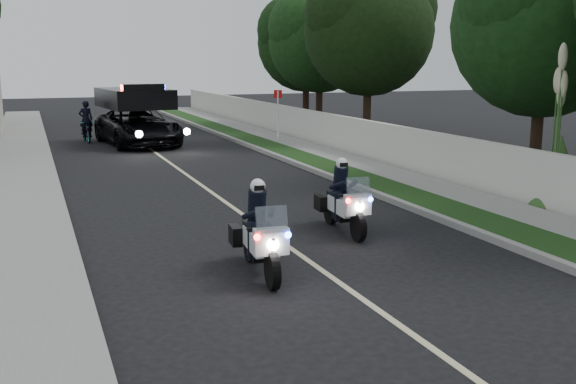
{
  "coord_description": "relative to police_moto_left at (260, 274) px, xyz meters",
  "views": [
    {
      "loc": [
        -4.72,
        -10.63,
        3.72
      ],
      "look_at": [
        0.24,
        2.1,
        1.0
      ],
      "focal_mm": 41.48,
      "sensor_mm": 36.0,
      "label": 1
    }
  ],
  "objects": [
    {
      "name": "ground",
      "position": [
        1.09,
        -0.04,
        0.0
      ],
      "size": [
        120.0,
        120.0,
        0.0
      ],
      "primitive_type": "plane",
      "color": "black",
      "rests_on": "ground"
    },
    {
      "name": "curb_right",
      "position": [
        5.19,
        9.96,
        0.07
      ],
      "size": [
        0.2,
        60.0,
        0.15
      ],
      "primitive_type": "cube",
      "color": "gray",
      "rests_on": "ground"
    },
    {
      "name": "grass_verge",
      "position": [
        5.89,
        9.96,
        0.08
      ],
      "size": [
        1.2,
        60.0,
        0.16
      ],
      "primitive_type": "cube",
      "color": "#193814",
      "rests_on": "ground"
    },
    {
      "name": "sidewalk_right",
      "position": [
        7.19,
        9.96,
        0.08
      ],
      "size": [
        1.4,
        60.0,
        0.16
      ],
      "primitive_type": "cube",
      "color": "gray",
      "rests_on": "ground"
    },
    {
      "name": "property_wall",
      "position": [
        8.19,
        9.96,
        0.75
      ],
      "size": [
        0.22,
        60.0,
        1.5
      ],
      "primitive_type": "cube",
      "color": "beige",
      "rests_on": "ground"
    },
    {
      "name": "curb_left",
      "position": [
        -3.01,
        9.96,
        0.07
      ],
      "size": [
        0.2,
        60.0,
        0.15
      ],
      "primitive_type": "cube",
      "color": "gray",
      "rests_on": "ground"
    },
    {
      "name": "sidewalk_left",
      "position": [
        -4.11,
        9.96,
        0.08
      ],
      "size": [
        2.0,
        60.0,
        0.16
      ],
      "primitive_type": "cube",
      "color": "gray",
      "rests_on": "ground"
    },
    {
      "name": "lane_marking",
      "position": [
        1.09,
        9.96,
        0.0
      ],
      "size": [
        0.12,
        50.0,
        0.01
      ],
      "primitive_type": "cube",
      "color": "#BFB78C",
      "rests_on": "ground"
    },
    {
      "name": "police_moto_left",
      "position": [
        0.0,
        0.0,
        0.0
      ],
      "size": [
        0.88,
        2.05,
        1.69
      ],
      "primitive_type": null,
      "rotation": [
        0.0,
        0.0,
        -0.09
      ],
      "color": "silver",
      "rests_on": "ground"
    },
    {
      "name": "police_moto_right",
      "position": [
        2.65,
        2.11,
        0.0
      ],
      "size": [
        0.8,
        1.97,
        1.64
      ],
      "primitive_type": null,
      "rotation": [
        0.0,
        0.0,
        -0.07
      ],
      "color": "silver",
      "rests_on": "ground"
    },
    {
      "name": "police_suv",
      "position": [
        0.85,
        19.16,
        0.0
      ],
      "size": [
        3.43,
        6.26,
        2.91
      ],
      "primitive_type": "imported",
      "rotation": [
        0.0,
        0.0,
        0.11
      ],
      "color": "black",
      "rests_on": "ground"
    },
    {
      "name": "bicycle",
      "position": [
        -1.19,
        21.13,
        0.0
      ],
      "size": [
        0.79,
        1.87,
        0.95
      ],
      "primitive_type": "imported",
      "rotation": [
        0.0,
        0.0,
        0.08
      ],
      "color": "black",
      "rests_on": "ground"
    },
    {
      "name": "cyclist",
      "position": [
        -1.19,
        21.13,
        0.0
      ],
      "size": [
        0.63,
        0.43,
        1.69
      ],
      "primitive_type": "imported",
      "rotation": [
        0.0,
        0.0,
        3.19
      ],
      "color": "black",
      "rests_on": "ground"
    },
    {
      "name": "sign_post",
      "position": [
        7.09,
        18.11,
        0.0
      ],
      "size": [
        0.51,
        0.51,
        2.45
      ],
      "primitive_type": null,
      "rotation": [
        0.0,
        0.0,
        -0.42
      ],
      "color": "#B9100D",
      "rests_on": "ground"
    },
    {
      "name": "pampas_mid",
      "position": [
        8.69,
        2.2,
        0.0
      ],
      "size": [
        1.88,
        1.88,
        4.22
      ],
      "primitive_type": null,
      "rotation": [
        0.0,
        0.0,
        0.33
      ],
      "color": "beige",
      "rests_on": "ground"
    },
    {
      "name": "tree_right_b",
      "position": [
        10.92,
        5.57,
        0.0
      ],
      "size": [
        5.89,
        5.89,
        9.18
      ],
      "primitive_type": null,
      "rotation": [
        0.0,
        0.0,
        -0.07
      ],
      "color": "#173D14",
      "rests_on": "ground"
    },
    {
      "name": "tree_right_c",
      "position": [
        10.82,
        16.45,
        0.0
      ],
      "size": [
        6.8,
        6.8,
        9.7
      ],
      "primitive_type": null,
      "rotation": [
        0.0,
        0.0,
        -0.19
      ],
      "color": "black",
      "rests_on": "ground"
    },
    {
      "name": "tree_right_d",
      "position": [
        11.06,
        22.39,
        0.0
      ],
      "size": [
        5.71,
        5.71,
        9.12
      ],
      "primitive_type": null,
      "rotation": [
        0.0,
        0.0,
        0.04
      ],
      "color": "#193E14",
      "rests_on": "ground"
    },
    {
      "name": "tree_right_e",
      "position": [
        11.01,
        24.14,
        0.0
      ],
      "size": [
        7.18,
        7.18,
        9.0
      ],
      "primitive_type": null,
      "rotation": [
        0.0,
        0.0,
        0.44
      ],
      "color": "black",
      "rests_on": "ground"
    }
  ]
}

